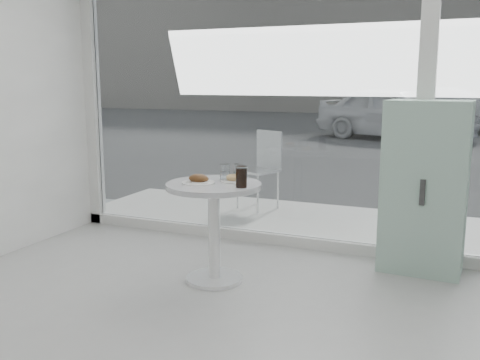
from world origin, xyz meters
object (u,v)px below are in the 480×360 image
at_px(plate_fritter, 199,180).
at_px(main_table, 214,212).
at_px(car_white, 395,113).
at_px(water_tumbler_a, 225,173).
at_px(mint_cabinet, 425,187).
at_px(patio_chair, 262,164).
at_px(car_silver, 458,110).
at_px(plate_donut, 234,179).
at_px(cola_glass, 241,177).
at_px(water_tumbler_b, 238,173).

bearing_deg(plate_fritter, main_table, 29.98).
relative_size(car_white, water_tumbler_a, 32.74).
bearing_deg(mint_cabinet, plate_fritter, -145.65).
distance_m(patio_chair, car_silver, 11.88).
bearing_deg(main_table, plate_donut, 43.00).
distance_m(mint_cabinet, car_white, 10.32).
xyz_separation_m(water_tumbler_a, cola_glass, (0.22, -0.21, 0.02)).
distance_m(plate_fritter, water_tumbler_b, 0.33).
bearing_deg(car_silver, water_tumbler_b, -179.88).
bearing_deg(patio_chair, car_white, 110.98).
distance_m(car_white, water_tumbler_b, 10.90).
xyz_separation_m(patio_chair, car_silver, (1.91, 11.73, 0.11)).
distance_m(car_silver, cola_glass, 14.09).
relative_size(mint_cabinet, plate_fritter, 5.57).
distance_m(mint_cabinet, plate_fritter, 1.81).
distance_m(patio_chair, plate_fritter, 2.33).
relative_size(patio_chair, water_tumbler_b, 7.26).
xyz_separation_m(water_tumbler_b, cola_glass, (0.14, -0.26, 0.02)).
bearing_deg(water_tumbler_a, patio_chair, 102.83).
bearing_deg(car_white, car_silver, -7.80).
bearing_deg(patio_chair, plate_donut, -51.39).
distance_m(car_white, plate_donut, 10.98).
height_order(car_white, water_tumbler_a, car_white).
height_order(patio_chair, car_silver, car_silver).
height_order(mint_cabinet, water_tumbler_b, mint_cabinet).
relative_size(plate_fritter, water_tumbler_a, 1.96).
bearing_deg(cola_glass, mint_cabinet, 38.48).
bearing_deg(mint_cabinet, car_white, 101.43).
bearing_deg(patio_chair, main_table, -55.02).
xyz_separation_m(patio_chair, water_tumbler_a, (0.48, -2.10, 0.26)).
bearing_deg(car_silver, water_tumbler_a, 179.78).
height_order(car_silver, plate_donut, car_silver).
distance_m(patio_chair, water_tumbler_b, 2.14).
bearing_deg(water_tumbler_a, mint_cabinet, 27.64).
relative_size(main_table, water_tumbler_a, 6.08).
xyz_separation_m(mint_cabinet, cola_glass, (-1.19, -0.95, 0.16)).
bearing_deg(plate_fritter, plate_donut, 37.78).
bearing_deg(water_tumbler_a, water_tumbler_b, 32.86).
xyz_separation_m(main_table, plate_donut, (0.12, 0.11, 0.24)).
relative_size(mint_cabinet, patio_chair, 1.52).
height_order(main_table, plate_fritter, plate_fritter).
bearing_deg(water_tumbler_b, plate_fritter, -130.92).
xyz_separation_m(mint_cabinet, water_tumbler_b, (-1.33, -0.68, 0.14)).
relative_size(plate_fritter, water_tumbler_b, 1.99).
xyz_separation_m(water_tumbler_a, water_tumbler_b, (0.09, 0.06, -0.00)).
distance_m(car_white, car_silver, 3.24).
relative_size(main_table, plate_donut, 3.64).
distance_m(car_silver, plate_donut, 13.92).
xyz_separation_m(mint_cabinet, patio_chair, (-1.90, 1.36, -0.12)).
xyz_separation_m(car_silver, cola_glass, (-1.21, -14.04, 0.17)).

